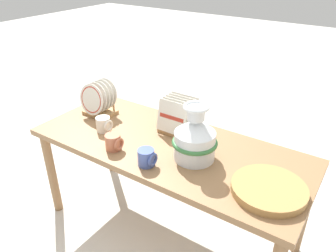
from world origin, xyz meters
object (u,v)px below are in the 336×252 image
object	(u,v)px
dish_rack_square_plates	(178,119)
mug_cobalt_glaze	(147,158)
ceramic_vase	(195,138)
wicker_charger_stack	(269,189)
dish_rack_round_plates	(98,101)
mug_cream_glaze	(104,124)
mug_terracotta_glaze	(114,142)

from	to	relation	value
dish_rack_square_plates	mug_cobalt_glaze	distance (m)	0.37
ceramic_vase	wicker_charger_stack	xyz separation A→B (m)	(0.40, -0.05, -0.10)
dish_rack_round_plates	mug_cream_glaze	world-z (taller)	dish_rack_round_plates
dish_rack_square_plates	wicker_charger_stack	bearing A→B (deg)	-20.78
wicker_charger_stack	dish_rack_round_plates	bearing A→B (deg)	172.76
dish_rack_square_plates	mug_terracotta_glaze	bearing A→B (deg)	-116.69
dish_rack_square_plates	dish_rack_round_plates	bearing A→B (deg)	-170.59
dish_rack_square_plates	mug_cobalt_glaze	world-z (taller)	dish_rack_square_plates
dish_rack_square_plates	mug_cream_glaze	distance (m)	0.43
dish_rack_round_plates	mug_cobalt_glaze	distance (m)	0.65
dish_rack_round_plates	dish_rack_square_plates	world-z (taller)	dish_rack_round_plates
dish_rack_square_plates	mug_cream_glaze	size ratio (longest dim) A/B	2.30
mug_cream_glaze	mug_cobalt_glaze	size ratio (longest dim) A/B	1.00
wicker_charger_stack	mug_terracotta_glaze	bearing A→B (deg)	-171.92
wicker_charger_stack	mug_cobalt_glaze	bearing A→B (deg)	-166.94
wicker_charger_stack	mug_cobalt_glaze	world-z (taller)	mug_cobalt_glaze
wicker_charger_stack	mug_terracotta_glaze	size ratio (longest dim) A/B	3.65
dish_rack_round_plates	dish_rack_square_plates	bearing A→B (deg)	9.41
ceramic_vase	dish_rack_square_plates	bearing A→B (deg)	139.80
ceramic_vase	mug_cobalt_glaze	distance (m)	0.26
wicker_charger_stack	mug_cream_glaze	bearing A→B (deg)	179.77
dish_rack_round_plates	mug_cobalt_glaze	bearing A→B (deg)	-25.19
ceramic_vase	mug_cream_glaze	xyz separation A→B (m)	(-0.57, -0.05, -0.08)
ceramic_vase	dish_rack_round_plates	bearing A→B (deg)	172.82
mug_terracotta_glaze	mug_cream_glaze	bearing A→B (deg)	147.30
dish_rack_round_plates	mug_cream_glaze	distance (m)	0.23
dish_rack_round_plates	wicker_charger_stack	size ratio (longest dim) A/B	0.66
mug_cream_glaze	mug_cobalt_glaze	xyz separation A→B (m)	(0.41, -0.13, 0.00)
dish_rack_square_plates	mug_cream_glaze	bearing A→B (deg)	-147.07
mug_cobalt_glaze	mug_terracotta_glaze	bearing A→B (deg)	175.55
dish_rack_square_plates	wicker_charger_stack	xyz separation A→B (m)	(0.62, -0.24, -0.06)
dish_rack_round_plates	mug_cream_glaze	size ratio (longest dim) A/B	2.42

